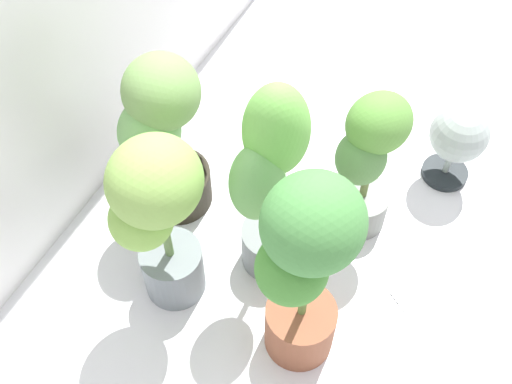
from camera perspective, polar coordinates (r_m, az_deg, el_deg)
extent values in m
plane|color=silver|center=(2.29, 4.42, -6.13)|extent=(8.00, 8.00, 0.00)
cylinder|color=slate|center=(2.22, 1.45, -4.78)|extent=(0.21, 0.21, 0.18)
cylinder|color=#3E331F|center=(2.15, 1.49, -3.65)|extent=(0.20, 0.20, 0.02)
cylinder|color=#5D7A3A|center=(1.91, 1.68, 1.17)|extent=(0.02, 0.02, 0.57)
ellipsoid|color=#69B149|center=(1.74, 1.85, 5.57)|extent=(0.27, 0.27, 0.32)
ellipsoid|color=#67A356|center=(1.81, 0.10, 0.82)|extent=(0.23, 0.22, 0.30)
cylinder|color=slate|center=(2.16, -7.48, -6.93)|extent=(0.21, 0.21, 0.21)
cylinder|color=#422C25|center=(2.08, -7.76, -5.59)|extent=(0.19, 0.19, 0.02)
cylinder|color=#617F48|center=(1.89, -8.50, -2.07)|extent=(0.03, 0.03, 0.43)
ellipsoid|color=#89B553|center=(1.76, -9.14, 0.98)|extent=(0.31, 0.30, 0.26)
ellipsoid|color=#86B94E|center=(1.83, -10.32, -2.39)|extent=(0.25, 0.24, 0.18)
cylinder|color=brown|center=(2.06, 3.98, -11.97)|extent=(0.22, 0.22, 0.21)
cylinder|color=#483323|center=(1.97, 4.14, -10.78)|extent=(0.21, 0.21, 0.02)
cylinder|color=#5D7E3C|center=(1.72, 4.69, -6.68)|extent=(0.03, 0.03, 0.55)
ellipsoid|color=#488942|center=(1.54, 5.20, -2.80)|extent=(0.33, 0.32, 0.26)
ellipsoid|color=#458934|center=(1.64, 3.25, -6.91)|extent=(0.20, 0.20, 0.21)
cylinder|color=black|center=(2.39, -7.15, 0.57)|extent=(0.26, 0.26, 0.16)
cylinder|color=#46361B|center=(2.34, -7.32, 1.61)|extent=(0.24, 0.24, 0.02)
cylinder|color=olive|center=(2.16, -7.98, 5.59)|extent=(0.03, 0.03, 0.47)
ellipsoid|color=#749D55|center=(2.03, -8.55, 8.96)|extent=(0.36, 0.36, 0.25)
ellipsoid|color=#73AD5F|center=(2.08, -9.58, 5.43)|extent=(0.23, 0.21, 0.24)
cylinder|color=gray|center=(2.35, 9.36, -1.33)|extent=(0.20, 0.20, 0.15)
cylinder|color=#433623|center=(2.29, 9.59, -0.32)|extent=(0.18, 0.18, 0.02)
cylinder|color=olive|center=(2.12, 10.38, 3.19)|extent=(0.03, 0.03, 0.42)
ellipsoid|color=#5B943D|center=(2.00, 11.06, 6.14)|extent=(0.29, 0.28, 0.20)
ellipsoid|color=#538344|center=(2.05, 9.46, 3.08)|extent=(0.18, 0.17, 0.19)
cube|color=white|center=(2.27, 12.98, -9.14)|extent=(0.14, 0.16, 0.01)
cube|color=black|center=(2.26, 13.00, -9.08)|extent=(0.11, 0.13, 0.00)
cylinder|color=#1E2528|center=(2.61, 16.66, 1.70)|extent=(0.18, 0.18, 0.03)
cylinder|color=#9AA7A1|center=(2.56, 17.00, 2.62)|extent=(0.02, 0.02, 0.11)
sphere|color=#9AA7A1|center=(2.44, 17.90, 5.03)|extent=(0.29, 0.29, 0.22)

